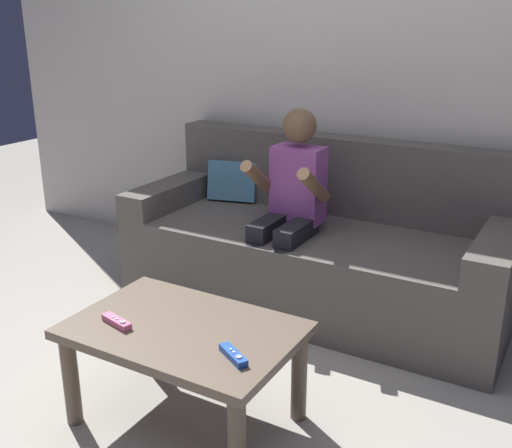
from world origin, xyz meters
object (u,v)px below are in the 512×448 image
Objects in this scene: coffee_table at (184,343)px; game_remote_blue_near_edge at (233,355)px; person_seated_on_couch at (290,202)px; game_remote_pink_center at (117,322)px; couch at (318,248)px.

game_remote_blue_near_edge is at bearing -19.17° from coffee_table.
game_remote_pink_center is at bearing -96.58° from person_seated_on_couch.
game_remote_blue_near_edge is 0.49m from game_remote_pink_center.
couch is at bearing 80.98° from game_remote_pink_center.
game_remote_blue_near_edge is 0.96× the size of game_remote_pink_center.
person_seated_on_couch is at bearing 94.88° from coffee_table.
person_seated_on_couch is 1.26× the size of coffee_table.
game_remote_pink_center is at bearing -152.65° from coffee_table.
game_remote_pink_center is (-0.13, -1.12, -0.17)m from person_seated_on_couch.
person_seated_on_couch is 7.17× the size of game_remote_pink_center.
person_seated_on_couch is 1.17m from game_remote_blue_near_edge.
person_seated_on_couch is 1.14m from game_remote_pink_center.
person_seated_on_couch is 7.45× the size of game_remote_blue_near_edge.
person_seated_on_couch is at bearing -112.75° from couch.
person_seated_on_couch reaches higher than game_remote_blue_near_edge.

